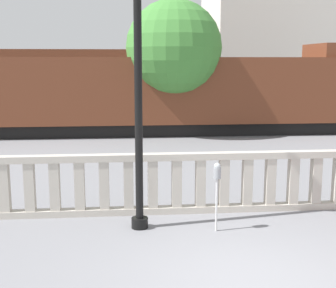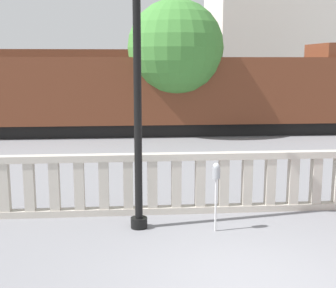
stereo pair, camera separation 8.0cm
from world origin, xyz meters
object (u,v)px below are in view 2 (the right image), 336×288
parking_meter (216,178)px  train_far (117,79)px  train_near (74,94)px  tree_left (176,48)px  lamppost (137,84)px

parking_meter → train_far: size_ratio=0.05×
train_near → train_far: train_far is taller
tree_left → parking_meter: bearing=-92.0°
parking_meter → tree_left: size_ratio=0.23×
train_far → tree_left: (2.74, -11.12, 1.67)m
parking_meter → train_far: 22.75m
lamppost → parking_meter: (1.43, -0.30, -1.72)m
lamppost → train_far: lamppost is taller
train_near → parking_meter: bearing=-72.1°
parking_meter → lamppost: bearing=168.0°
parking_meter → tree_left: 11.79m
parking_meter → train_far: train_far is taller
train_near → lamppost: bearing=-78.0°
lamppost → tree_left: (1.82, 11.18, 0.95)m
train_near → train_far: (1.62, 10.32, 0.28)m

